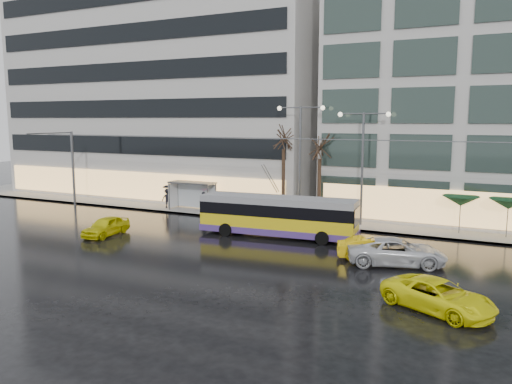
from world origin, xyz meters
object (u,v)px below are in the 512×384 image
Objects in this scene: trolleybus at (278,217)px; bus_shelter at (190,189)px; taxi_a at (106,226)px; street_lamp_near at (300,147)px.

trolleybus is 2.66× the size of bus_shelter.
bus_shelter is 10.76m from taxi_a.
bus_shelter is at bearing 85.78° from taxi_a.
street_lamp_near reaches higher than trolleybus.
street_lamp_near is 15.93m from taxi_a.
trolleybus is at bearing -27.67° from bus_shelter.
bus_shelter is 1.06× the size of taxi_a.
street_lamp_near is 2.28× the size of taxi_a.
taxi_a is (-0.06, -10.68, -1.29)m from bus_shelter.
street_lamp_near is (-0.59, 5.87, 4.61)m from trolleybus.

